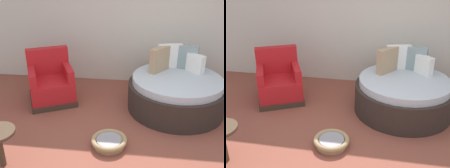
# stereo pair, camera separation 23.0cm
# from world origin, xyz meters

# --- Properties ---
(ground_plane) EXTENTS (8.00, 8.00, 0.02)m
(ground_plane) POSITION_xyz_m (0.00, 0.00, -0.01)
(ground_plane) COLOR brown
(back_wall) EXTENTS (8.00, 0.12, 3.14)m
(back_wall) POSITION_xyz_m (0.00, 2.48, 1.57)
(back_wall) COLOR beige
(back_wall) RESTS_ON ground_plane
(round_daybed) EXTENTS (1.66, 1.66, 1.03)m
(round_daybed) POSITION_xyz_m (0.71, 1.33, 0.32)
(round_daybed) COLOR #2D231E
(round_daybed) RESTS_ON ground_plane
(red_armchair) EXTENTS (1.06, 1.06, 0.94)m
(red_armchair) POSITION_xyz_m (-1.55, 1.36, 0.33)
(red_armchair) COLOR #38281E
(red_armchair) RESTS_ON ground_plane
(pet_basket) EXTENTS (0.51, 0.51, 0.13)m
(pet_basket) POSITION_xyz_m (-0.30, 0.11, 0.07)
(pet_basket) COLOR #9E7F56
(pet_basket) RESTS_ON ground_plane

